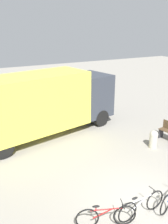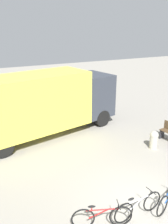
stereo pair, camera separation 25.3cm
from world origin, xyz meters
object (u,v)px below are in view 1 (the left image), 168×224
object	(u,v)px
delivery_truck	(41,103)
bicycle_middle	(141,205)
bollard_near_bench	(154,138)
bicycle_near	(106,216)

from	to	relation	value
delivery_truck	bicycle_middle	xyz separation A→B (m)	(0.72, -7.05, -1.45)
delivery_truck	bollard_near_bench	size ratio (longest dim) A/B	9.75
bicycle_near	bollard_near_bench	world-z (taller)	bollard_near_bench
bicycle_middle	delivery_truck	bearing A→B (deg)	94.10
delivery_truck	bicycle_near	distance (m)	7.09
bicycle_middle	bollard_near_bench	bearing A→B (deg)	41.26
delivery_truck	bicycle_middle	world-z (taller)	delivery_truck
bollard_near_bench	bicycle_near	bearing A→B (deg)	-146.38
bollard_near_bench	delivery_truck	bearing A→B (deg)	137.79
bollard_near_bench	bicycle_middle	bearing A→B (deg)	-137.04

